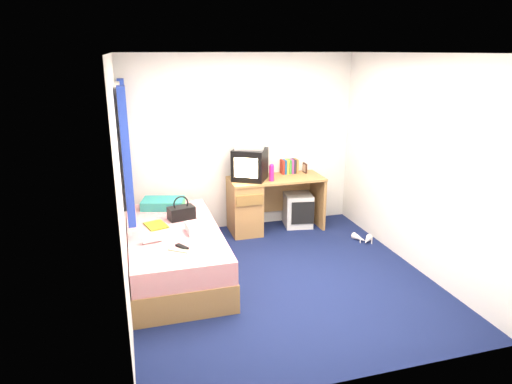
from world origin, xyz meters
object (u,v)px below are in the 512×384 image
object	(u,v)px
remote_control	(182,247)
colour_swatch_fan	(179,250)
bed	(175,252)
water_bottle	(152,239)
picture_frame	(305,168)
magazine	(156,225)
pillow	(163,204)
storage_cube	(298,210)
crt_tv	(250,164)
pink_water_bottle	(272,173)
white_heels	(363,239)
aerosol_can	(265,171)
towel	(201,227)
desk	(257,203)
handbag	(181,212)
vcr	(250,146)

from	to	relation	value
remote_control	colour_swatch_fan	bearing A→B (deg)	-149.47
bed	water_bottle	bearing A→B (deg)	-129.79
picture_frame	magazine	world-z (taller)	picture_frame
pillow	colour_swatch_fan	distance (m)	1.34
storage_cube	picture_frame	bearing A→B (deg)	48.13
crt_tv	water_bottle	xyz separation A→B (m)	(-1.40, -1.31, -0.38)
pillow	pink_water_bottle	world-z (taller)	pink_water_bottle
storage_cube	pink_water_bottle	bearing A→B (deg)	-150.91
white_heels	water_bottle	bearing A→B (deg)	-169.28
bed	remote_control	bearing A→B (deg)	-86.87
aerosol_can	magazine	xyz separation A→B (m)	(-1.55, -0.90, -0.29)
colour_swatch_fan	white_heels	distance (m)	2.67
remote_control	pink_water_bottle	bearing A→B (deg)	14.25
towel	remote_control	distance (m)	0.44
desk	remote_control	size ratio (longest dim) A/B	8.12
desk	remote_control	xyz separation A→B (m)	(-1.21, -1.52, 0.14)
storage_cube	water_bottle	bearing A→B (deg)	-138.82
handbag	desk	bearing A→B (deg)	18.39
desk	picture_frame	size ratio (longest dim) A/B	9.29
storage_cube	water_bottle	distance (m)	2.52
desk	white_heels	bearing A→B (deg)	-32.38
picture_frame	colour_swatch_fan	xyz separation A→B (m)	(-2.01, -1.71, -0.27)
handbag	water_bottle	bearing A→B (deg)	-135.83
picture_frame	white_heels	bearing A→B (deg)	-63.54
picture_frame	towel	size ratio (longest dim) A/B	0.48
handbag	towel	distance (m)	0.48
vcr	pink_water_bottle	world-z (taller)	vcr
crt_tv	handbag	size ratio (longest dim) A/B	1.70
crt_tv	towel	world-z (taller)	crt_tv
pillow	towel	xyz separation A→B (m)	(0.32, -0.91, -0.01)
pillow	towel	bearing A→B (deg)	-70.72
pillow	water_bottle	distance (m)	1.08
magazine	towel	bearing A→B (deg)	-34.09
crt_tv	remote_control	bearing A→B (deg)	-95.73
white_heels	handbag	bearing A→B (deg)	177.88
pillow	pink_water_bottle	bearing A→B (deg)	3.82
pink_water_bottle	aerosol_can	size ratio (longest dim) A/B	1.14
handbag	vcr	bearing A→B (deg)	20.78
water_bottle	vcr	bearing A→B (deg)	43.04
water_bottle	bed	bearing A→B (deg)	50.21
vcr	pillow	bearing A→B (deg)	-144.85
vcr	remote_control	distance (m)	2.00
bed	remote_control	size ratio (longest dim) A/B	12.50
pink_water_bottle	bed	bearing A→B (deg)	-148.65
storage_cube	colour_swatch_fan	world-z (taller)	colour_swatch_fan
storage_cube	pink_water_bottle	xyz separation A→B (m)	(-0.46, -0.17, 0.62)
vcr	handbag	bearing A→B (deg)	-121.97
desk	magazine	size ratio (longest dim) A/B	4.64
storage_cube	aerosol_can	xyz separation A→B (m)	(-0.49, 0.03, 0.60)
picture_frame	magazine	distance (m)	2.40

